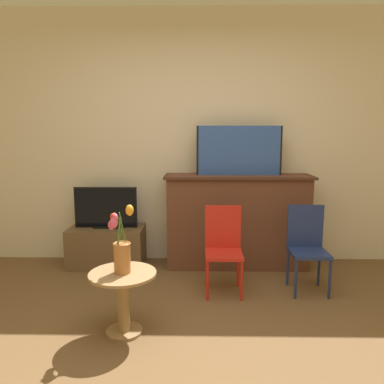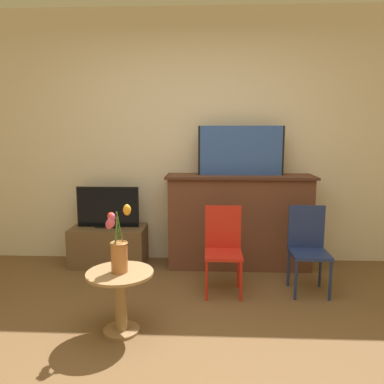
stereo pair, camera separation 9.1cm
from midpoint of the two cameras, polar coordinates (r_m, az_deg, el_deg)
ground_plane at (r=2.42m, az=-1.60°, el=-26.47°), size 14.00×14.00×0.00m
wall_back at (r=4.10m, az=-0.34°, el=8.19°), size 8.00×0.06×2.70m
fireplace_mantel at (r=3.99m, az=6.26°, el=-4.18°), size 1.52×0.44×0.97m
painting at (r=3.90m, az=6.53°, el=6.29°), size 0.88×0.03×0.51m
tv_stand at (r=4.15m, az=-13.45°, el=-8.06°), size 0.78×0.42×0.41m
tv_monitor at (r=4.06m, az=-13.64°, el=-2.41°), size 0.66×0.12×0.43m
chair_red at (r=3.36m, az=4.02°, el=-7.95°), size 0.32×0.32×0.76m
chair_blue at (r=3.52m, az=16.43°, el=-7.50°), size 0.32×0.32×0.76m
side_table at (r=2.77m, az=-11.40°, el=-14.90°), size 0.47×0.47×0.45m
vase_tulips at (r=2.66m, az=-11.73°, el=-8.33°), size 0.17×0.17×0.47m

